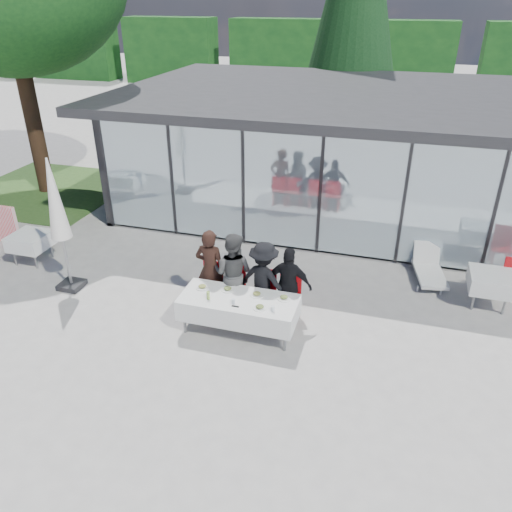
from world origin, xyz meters
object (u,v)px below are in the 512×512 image
Objects in this scene: diner_chair_a at (212,282)px; diner_d at (289,285)px; spare_table_left at (30,241)px; diner_chair_c at (264,290)px; plate_a at (202,287)px; diner_c at (264,280)px; spare_table_right at (491,282)px; diner_b at (233,273)px; plate_b at (228,289)px; dining_table at (239,308)px; lounger at (429,267)px; diner_chair_d at (289,294)px; diner_chair_b at (234,285)px; market_umbrella at (56,207)px; juice_bottle at (208,295)px; plate_c at (257,294)px; folded_eyeglasses at (235,306)px; plate_extra at (260,307)px; spare_chair_b at (512,273)px; diner_a at (211,269)px; plate_d at (284,298)px.

diner_d is (1.65, -0.06, 0.25)m from diner_chair_a.
diner_chair_c is at bearing -5.13° from spare_table_left.
diner_c is at bearing 25.99° from plate_a.
diner_chair_a is 3.80× the size of plate_a.
diner_d is 1.84× the size of spare_table_right.
plate_b is at bearing 100.36° from diner_b.
diner_chair_a is (-0.83, 0.75, -0.00)m from dining_table.
spare_table_right is (5.10, 1.69, -0.32)m from diner_b.
diner_chair_d is at bearing -138.05° from lounger.
market_umbrella reaches higher than diner_chair_b.
lounger is at bearing 39.66° from juice_bottle.
diner_d is 0.71m from plate_c.
spare_table_left is at bearing 175.27° from diner_chair_d.
folded_eyeglasses is (-0.79, -1.04, 0.22)m from diner_chair_d.
diner_chair_c reaches higher than plate_c.
diner_c reaches higher than plate_extra.
spare_table_right is at bearing 12.05° from market_umbrella.
diner_d is at bearing -153.25° from spare_chair_b.
juice_bottle is 3.82m from market_umbrella.
spare_table_right is (4.75, 2.38, 0.02)m from dining_table.
juice_bottle is at bearing -101.66° from diner_chair_b.
diner_a reaches higher than juice_bottle.
diner_c reaches higher than plate_c.
plate_extra is (0.18, -0.97, 0.24)m from diner_chair_c.
diner_chair_a is 1.37m from folded_eyeglasses.
diner_d reaches higher than plate_extra.
dining_table is at bearing -6.63° from market_umbrella.
spare_table_left is 0.61× the size of lounger.
folded_eyeglasses is (-0.27, -0.98, -0.06)m from diner_c.
diner_a is 6.85× the size of plate_c.
diner_d is 1.62m from juice_bottle.
diner_chair_c is at bearing 89.76° from plate_c.
diner_c is at bearing 101.01° from plate_extra.
lounger is at bearing 42.74° from plate_c.
plate_b is 1.13m from plate_d.
diner_b is 1.06m from folded_eyeglasses.
spare_chair_b is at bearing 29.13° from dining_table.
diner_d reaches higher than spare_table_left.
diner_b is at bearing -178.04° from diner_a.
diner_chair_b reaches higher than plate_b.
plate_extra is (0.18, -0.42, 0.00)m from plate_c.
plate_d is (0.53, -0.52, 0.24)m from diner_chair_c.
diner_c reaches higher than plate_d.
diner_chair_b is at bearing 115.05° from dining_table.
diner_c reaches higher than plate_a.
diner_c is 1.23m from plate_a.
folded_eyeglasses is 6.12m from spare_chair_b.
lounger is at bearing 42.07° from dining_table.
diner_d is 0.47m from plate_d.
diner_d is (1.65, 0.00, -0.09)m from diner_a.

